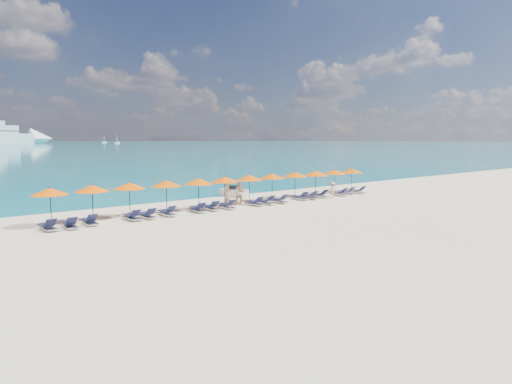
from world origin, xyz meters
TOP-DOWN VIEW (x-y plane):
  - ground at (0.00, 0.00)m, footprint 1400.00×1400.00m
  - sailboat_near at (165.82, 489.74)m, footprint 5.82×1.94m
  - sailboat_far at (177.50, 571.30)m, footprint 6.41×2.14m
  - jetski at (2.44, 9.32)m, footprint 1.74×2.85m
  - beachgoer_a at (-1.32, 4.66)m, footprint 0.71×0.54m
  - beachgoer_b at (-0.05, 4.87)m, footprint 1.08×0.90m
  - beachgoer_c at (8.37, 3.24)m, footprint 0.99×0.60m
  - umbrella_0 at (-13.21, 5.24)m, footprint 2.10×2.10m
  - umbrella_1 at (-10.81, 5.38)m, footprint 2.10×2.10m
  - umbrella_2 at (-8.47, 5.39)m, footprint 2.10×2.10m
  - umbrella_3 at (-5.94, 5.28)m, footprint 2.10×2.10m
  - umbrella_4 at (-3.49, 5.18)m, footprint 2.10×2.10m
  - umbrella_5 at (-1.21, 5.25)m, footprint 2.10×2.10m
  - umbrella_6 at (1.14, 5.33)m, footprint 2.10×2.10m
  - umbrella_7 at (3.51, 5.38)m, footprint 2.10×2.10m
  - umbrella_8 at (6.08, 5.39)m, footprint 2.10×2.10m
  - umbrella_9 at (8.30, 5.14)m, footprint 2.10×2.10m
  - umbrella_10 at (10.85, 5.26)m, footprint 2.10×2.10m
  - umbrella_11 at (13.23, 5.24)m, footprint 2.10×2.10m
  - lounger_0 at (-13.64, 4.06)m, footprint 0.71×1.73m
  - lounger_1 at (-12.56, 3.89)m, footprint 0.71×1.73m
  - lounger_2 at (-11.37, 4.18)m, footprint 0.70×1.73m
  - lounger_3 at (-8.87, 4.12)m, footprint 0.69×1.72m
  - lounger_4 at (-7.89, 4.06)m, footprint 0.67×1.72m
  - lounger_5 at (-6.48, 4.14)m, footprint 0.71×1.73m
  - lounger_6 at (-4.21, 4.18)m, footprint 0.66×1.71m
  - lounger_7 at (-3.05, 4.25)m, footprint 0.72×1.74m
  - lounger_8 at (-1.80, 4.11)m, footprint 0.67×1.72m
  - lounger_9 at (0.71, 4.08)m, footprint 0.63×1.70m
  - lounger_10 at (1.77, 4.03)m, footprint 0.66×1.72m
  - lounger_11 at (3.01, 3.91)m, footprint 0.66×1.71m
  - lounger_12 at (5.50, 4.22)m, footprint 0.64×1.71m
  - lounger_13 at (6.47, 4.06)m, footprint 0.64×1.71m
  - lounger_14 at (7.91, 4.22)m, footprint 0.64×1.71m
  - lounger_15 at (10.17, 3.96)m, footprint 0.70×1.73m
  - lounger_16 at (11.26, 4.12)m, footprint 0.65×1.71m
  - lounger_17 at (12.67, 3.96)m, footprint 0.76×1.75m

SIDE VIEW (x-z plane):
  - ground at x=0.00m, z-range 0.00..0.00m
  - lounger_0 at x=-13.64m, z-range -0.09..0.56m
  - lounger_1 at x=-12.56m, z-range -0.09..0.56m
  - lounger_2 at x=-11.37m, z-range -0.09..0.56m
  - lounger_3 at x=-8.87m, z-range -0.09..0.56m
  - lounger_4 at x=-7.89m, z-range -0.09..0.56m
  - lounger_5 at x=-6.48m, z-range -0.09..0.56m
  - lounger_6 at x=-4.21m, z-range -0.09..0.56m
  - lounger_7 at x=-3.05m, z-range -0.09..0.56m
  - lounger_8 at x=-1.80m, z-range -0.09..0.56m
  - lounger_9 at x=0.71m, z-range -0.09..0.56m
  - lounger_10 at x=1.77m, z-range -0.09..0.56m
  - lounger_11 at x=3.01m, z-range -0.09..0.56m
  - lounger_12 at x=5.50m, z-range -0.09..0.56m
  - lounger_13 at x=6.47m, z-range -0.09..0.56m
  - lounger_14 at x=7.91m, z-range -0.09..0.56m
  - lounger_15 at x=10.17m, z-range -0.09..0.56m
  - lounger_16 at x=11.26m, z-range -0.09..0.56m
  - lounger_17 at x=12.67m, z-range -0.09..0.56m
  - jetski at x=2.44m, z-range -0.08..0.87m
  - beachgoer_c at x=8.37m, z-range 0.00..1.43m
  - beachgoer_a at x=-1.32m, z-range 0.00..1.73m
  - beachgoer_b at x=-0.05m, z-range 0.00..1.92m
  - sailboat_near at x=165.82m, z-range -4.24..6.43m
  - sailboat_far at x=177.50m, z-range -4.67..7.08m
  - umbrella_0 at x=-13.21m, z-range 0.88..3.16m
  - umbrella_1 at x=-10.81m, z-range 0.88..3.16m
  - umbrella_2 at x=-8.47m, z-range 0.88..3.16m
  - umbrella_3 at x=-5.94m, z-range 0.88..3.16m
  - umbrella_4 at x=-3.49m, z-range 0.88..3.16m
  - umbrella_5 at x=-1.21m, z-range 0.88..3.16m
  - umbrella_6 at x=1.14m, z-range 0.88..3.16m
  - umbrella_7 at x=3.51m, z-range 0.88..3.16m
  - umbrella_8 at x=6.08m, z-range 0.88..3.16m
  - umbrella_9 at x=8.30m, z-range 0.88..3.16m
  - umbrella_10 at x=10.85m, z-range 0.88..3.16m
  - umbrella_11 at x=13.23m, z-range 0.88..3.16m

